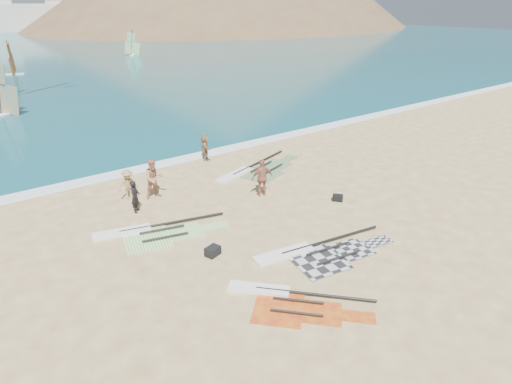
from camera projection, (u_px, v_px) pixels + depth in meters
ground at (301, 256)px, 16.31m from camera, size 300.00×300.00×0.00m
surf_line at (160, 165)px, 25.27m from camera, size 300.00×1.20×0.04m
headland_main at (233, 27)px, 157.72m from camera, size 143.00×143.00×45.00m
headland_minor at (287, 23)px, 184.22m from camera, size 70.00×70.00×28.00m
rig_grey at (316, 253)px, 16.38m from camera, size 5.74×2.71×0.20m
rig_green at (151, 233)px, 17.81m from camera, size 5.52×2.86×0.20m
rig_orange at (255, 170)px, 24.34m from camera, size 6.30×3.54×0.20m
rig_red at (286, 300)px, 13.79m from camera, size 3.84×4.39×0.19m
gear_bag_near at (213, 251)px, 16.27m from camera, size 0.65×0.55×0.35m
gear_bag_far at (338, 198)px, 20.72m from camera, size 0.59×0.60×0.30m
person_wetsuit at (135, 197)px, 19.40m from camera, size 0.63×0.66×1.52m
beachgoer_left at (154, 178)px, 20.76m from camera, size 1.02×0.82×2.00m
beachgoer_mid at (128, 185)px, 20.66m from camera, size 1.00×0.58×1.53m
beachgoer_back at (262, 178)px, 20.97m from camera, size 1.19×0.72×1.89m
beachgoer_right at (205, 147)px, 25.80m from camera, size 1.04×1.57×1.62m
windsurfer_left at (2, 99)px, 35.70m from camera, size 2.51×2.45×4.95m
windsurfer_centre at (12, 65)px, 55.60m from camera, size 2.50×2.78×4.39m
windsurfer_right at (132, 48)px, 74.98m from camera, size 2.36×2.31×4.33m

